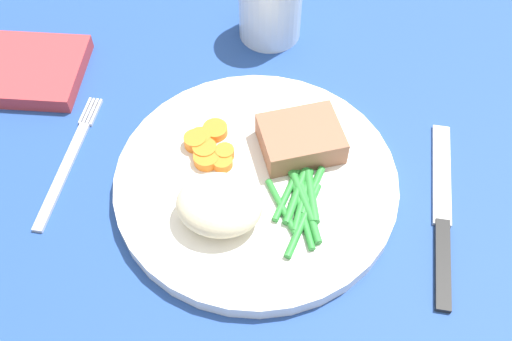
% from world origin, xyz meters
% --- Properties ---
extents(dining_table, '(1.20, 0.90, 0.02)m').
position_xyz_m(dining_table, '(0.00, 0.00, 0.01)').
color(dining_table, '#234793').
rests_on(dining_table, ground).
extents(dinner_plate, '(0.27, 0.27, 0.02)m').
position_xyz_m(dinner_plate, '(0.03, -0.02, 0.03)').
color(dinner_plate, white).
rests_on(dinner_plate, dining_table).
extents(meat_portion, '(0.09, 0.09, 0.03)m').
position_xyz_m(meat_portion, '(0.07, 0.02, 0.05)').
color(meat_portion, '#936047').
rests_on(meat_portion, dinner_plate).
extents(mashed_potatoes, '(0.08, 0.06, 0.04)m').
position_xyz_m(mashed_potatoes, '(0.01, -0.07, 0.05)').
color(mashed_potatoes, beige).
rests_on(mashed_potatoes, dinner_plate).
extents(carrot_slices, '(0.05, 0.06, 0.01)m').
position_xyz_m(carrot_slices, '(-0.02, 0.00, 0.04)').
color(carrot_slices, orange).
rests_on(carrot_slices, dinner_plate).
extents(green_beans, '(0.06, 0.12, 0.01)m').
position_xyz_m(green_beans, '(0.08, -0.04, 0.04)').
color(green_beans, '#2D8C38').
rests_on(green_beans, dinner_plate).
extents(fork, '(0.01, 0.17, 0.00)m').
position_xyz_m(fork, '(-0.15, -0.02, 0.02)').
color(fork, silver).
rests_on(fork, dining_table).
extents(knife, '(0.02, 0.21, 0.01)m').
position_xyz_m(knife, '(0.21, -0.02, 0.02)').
color(knife, black).
rests_on(knife, dining_table).
extents(water_glass, '(0.07, 0.07, 0.08)m').
position_xyz_m(water_glass, '(0.01, 0.20, 0.05)').
color(water_glass, silver).
rests_on(water_glass, dining_table).
extents(napkin, '(0.14, 0.12, 0.02)m').
position_xyz_m(napkin, '(-0.24, 0.09, 0.03)').
color(napkin, '#B2383D').
rests_on(napkin, dining_table).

